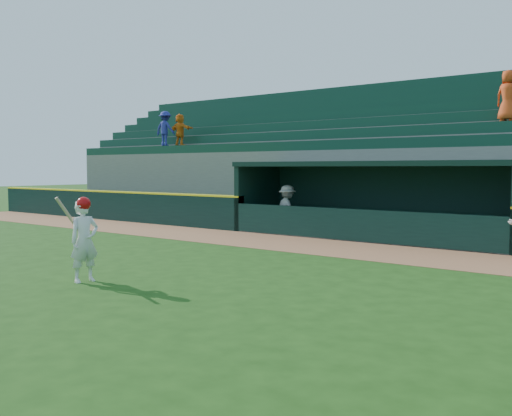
# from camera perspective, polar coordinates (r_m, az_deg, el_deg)

# --- Properties ---
(ground) EXTENTS (120.00, 120.00, 0.00)m
(ground) POSITION_cam_1_polar(r_m,az_deg,el_deg) (12.43, -4.55, -6.40)
(ground) COLOR #1B4010
(ground) RESTS_ON ground
(warning_track) EXTENTS (40.00, 3.00, 0.01)m
(warning_track) POSITION_cam_1_polar(r_m,az_deg,el_deg) (16.34, 7.12, -3.89)
(warning_track) COLOR #935D3B
(warning_track) RESTS_ON ground
(field_wall_left) EXTENTS (15.50, 0.30, 1.20)m
(field_wall_left) POSITION_cam_1_polar(r_m,az_deg,el_deg) (25.80, -14.94, 0.22)
(field_wall_left) COLOR black
(field_wall_left) RESTS_ON ground
(wall_stripe_left) EXTENTS (15.50, 0.32, 0.06)m
(wall_stripe_left) POSITION_cam_1_polar(r_m,az_deg,el_deg) (25.76, -14.97, 1.62)
(wall_stripe_left) COLOR yellow
(wall_stripe_left) RESTS_ON field_wall_left
(dugout_player_inside) EXTENTS (1.23, 1.01, 1.66)m
(dugout_player_inside) POSITION_cam_1_polar(r_m,az_deg,el_deg) (19.68, 3.15, -0.12)
(dugout_player_inside) COLOR #A4A49F
(dugout_player_inside) RESTS_ON ground
(dugout) EXTENTS (9.40, 2.80, 2.46)m
(dugout) POSITION_cam_1_polar(r_m,az_deg,el_deg) (18.95, 11.95, 1.24)
(dugout) COLOR #60605C
(dugout) RESTS_ON ground
(stands) EXTENTS (34.50, 6.27, 7.46)m
(stands) POSITION_cam_1_polar(r_m,az_deg,el_deg) (23.12, 16.97, 4.22)
(stands) COLOR slate
(stands) RESTS_ON ground
(batter_at_plate) EXTENTS (0.52, 0.80, 1.70)m
(batter_at_plate) POSITION_cam_1_polar(r_m,az_deg,el_deg) (11.72, -16.80, -2.99)
(batter_at_plate) COLOR silver
(batter_at_plate) RESTS_ON ground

